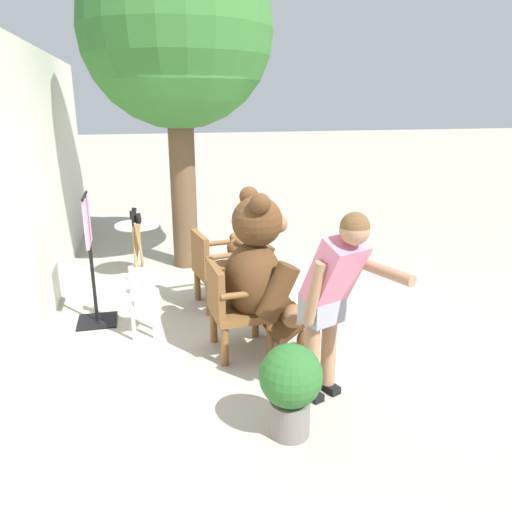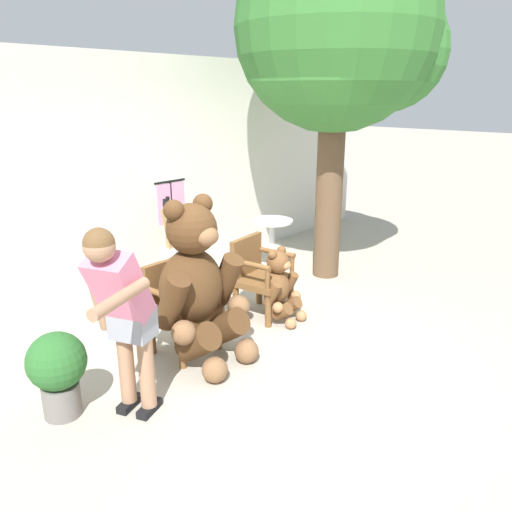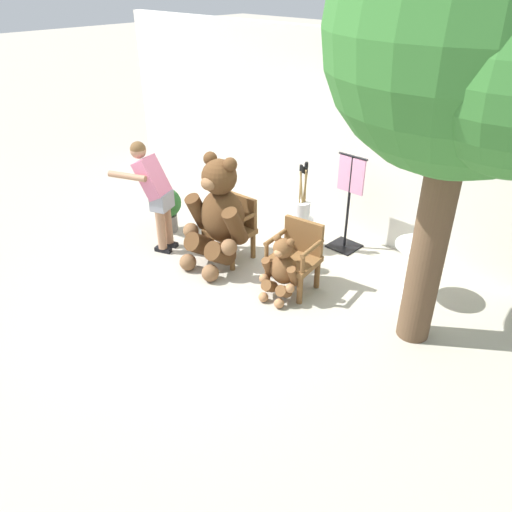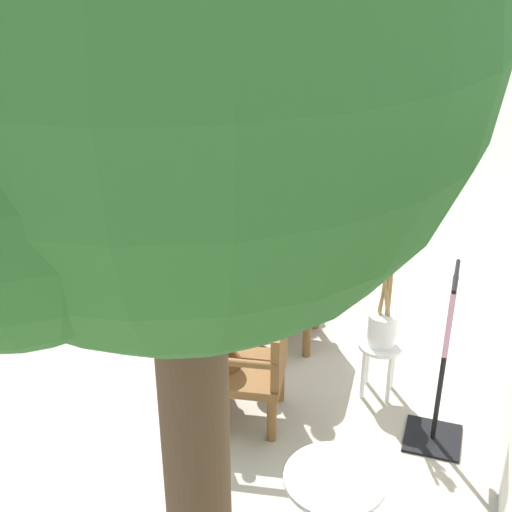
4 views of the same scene
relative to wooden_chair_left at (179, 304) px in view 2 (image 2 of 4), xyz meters
The scene contains 13 objects.
ground_plane 0.92m from the wooden_chair_left, 45.13° to the right, with size 60.00×60.00×0.00m, color #A8A091.
back_wall 2.14m from the wooden_chair_left, 73.05° to the left, with size 10.00×0.16×2.80m, color silver.
wooden_chair_left is the anchor object (origin of this frame).
wooden_chair_right 1.11m from the wooden_chair_left, ahead, with size 0.63×0.60×0.86m.
teddy_bear_large 0.38m from the wooden_chair_left, 88.20° to the right, with size 0.91×0.87×1.51m.
teddy_bear_small 1.16m from the wooden_chair_left, 14.23° to the right, with size 0.50×0.49×0.81m.
person_visitor 1.19m from the wooden_chair_left, 149.15° to the right, with size 0.71×0.66×1.53m.
white_stool 0.98m from the wooden_chair_left, 56.85° to the left, with size 0.34×0.34×0.46m.
brush_bucket 0.99m from the wooden_chair_left, 56.87° to the left, with size 0.22×0.22×0.84m.
round_side_table 2.42m from the wooden_chair_left, 19.86° to the left, with size 0.56×0.56×0.72m.
patio_tree 3.74m from the wooden_chair_left, ahead, with size 2.53×2.41×4.28m.
potted_plant 1.29m from the wooden_chair_left, behind, with size 0.44×0.44×0.68m.
clothing_display_stand 1.63m from the wooden_chair_left, 53.50° to the left, with size 0.44×0.40×1.36m.
Camera 2 is at (-3.23, -2.88, 2.35)m, focal length 35.00 mm.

